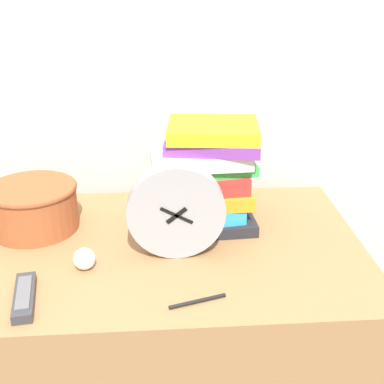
# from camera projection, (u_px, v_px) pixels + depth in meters

# --- Properties ---
(wall_back) EXTENTS (6.00, 0.04, 2.40)m
(wall_back) POSITION_uv_depth(u_px,v_px,m) (122.00, 25.00, 1.43)
(wall_back) COLOR beige
(wall_back) RESTS_ON ground_plane
(desk) EXTENTS (1.14, 0.63, 0.74)m
(desk) POSITION_uv_depth(u_px,v_px,m) (132.00, 367.00, 1.42)
(desk) COLOR olive
(desk) RESTS_ON ground_plane
(desk_clock) EXTENTS (0.22, 0.05, 0.22)m
(desk_clock) POSITION_uv_depth(u_px,v_px,m) (176.00, 211.00, 1.19)
(desk_clock) COLOR #99999E
(desk_clock) RESTS_ON desk
(book_stack) EXTENTS (0.27, 0.22, 0.26)m
(book_stack) POSITION_uv_depth(u_px,v_px,m) (207.00, 176.00, 1.33)
(book_stack) COLOR #232328
(book_stack) RESTS_ON desk
(basket) EXTENTS (0.22, 0.22, 0.11)m
(basket) POSITION_uv_depth(u_px,v_px,m) (33.00, 206.00, 1.33)
(basket) COLOR #994C28
(basket) RESTS_ON desk
(tv_remote) EXTENTS (0.06, 0.16, 0.02)m
(tv_remote) POSITION_uv_depth(u_px,v_px,m) (24.00, 297.00, 1.07)
(tv_remote) COLOR #333338
(tv_remote) RESTS_ON desk
(crumpled_paper_ball) EXTENTS (0.05, 0.05, 0.05)m
(crumpled_paper_ball) POSITION_uv_depth(u_px,v_px,m) (84.00, 259.00, 1.17)
(crumpled_paper_ball) COLOR white
(crumpled_paper_ball) RESTS_ON desk
(pen) EXTENTS (0.12, 0.04, 0.01)m
(pen) POSITION_uv_depth(u_px,v_px,m) (198.00, 301.00, 1.06)
(pen) COLOR black
(pen) RESTS_ON desk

